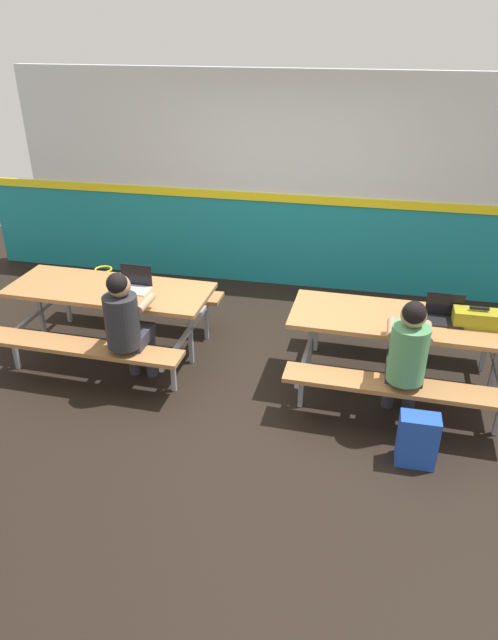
{
  "coord_description": "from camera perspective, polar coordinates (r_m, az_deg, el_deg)",
  "views": [
    {
      "loc": [
        1.0,
        -4.57,
        3.08
      ],
      "look_at": [
        0.0,
        0.11,
        0.55
      ],
      "focal_mm": 32.02,
      "sensor_mm": 36.0,
      "label": 1
    }
  ],
  "objects": [
    {
      "name": "tote_bag_bright",
      "position": [
        7.18,
        -14.14,
        3.26
      ],
      "size": [
        0.34,
        0.21,
        0.43
      ],
      "color": "yellow",
      "rests_on": "ground"
    },
    {
      "name": "picnic_table_right",
      "position": [
        5.3,
        15.06,
        -1.35
      ],
      "size": [
        2.03,
        1.6,
        0.74
      ],
      "color": "#9E6B3D",
      "rests_on": "ground"
    },
    {
      "name": "laptop_silver",
      "position": [
        5.68,
        -11.4,
        3.5
      ],
      "size": [
        0.33,
        0.23,
        0.22
      ],
      "color": "silver",
      "rests_on": "picnic_table_left"
    },
    {
      "name": "laptop_dark",
      "position": [
        5.27,
        18.9,
        0.45
      ],
      "size": [
        0.33,
        0.23,
        0.22
      ],
      "color": "black",
      "rests_on": "picnic_table_right"
    },
    {
      "name": "ground_plane",
      "position": [
        5.61,
        -0.23,
        -5.58
      ],
      "size": [
        10.0,
        10.0,
        0.02
      ],
      "primitive_type": "cube",
      "color": "black"
    },
    {
      "name": "backpack_dark",
      "position": [
        4.66,
        16.46,
        -11.41
      ],
      "size": [
        0.3,
        0.22,
        0.44
      ],
      "color": "#1E47B2",
      "rests_on": "ground"
    },
    {
      "name": "toolbox_grey",
      "position": [
        5.26,
        21.86,
        0.17
      ],
      "size": [
        0.4,
        0.18,
        0.18
      ],
      "color": "olive",
      "rests_on": "picnic_table_right"
    },
    {
      "name": "student_further",
      "position": [
        4.76,
        15.54,
        -3.21
      ],
      "size": [
        0.37,
        0.53,
        1.21
      ],
      "color": "#2D2D38",
      "rests_on": "ground"
    },
    {
      "name": "accent_backdrop",
      "position": [
        7.14,
        3.69,
        12.95
      ],
      "size": [
        8.0,
        0.14,
        2.6
      ],
      "color": "teal",
      "rests_on": "ground"
    },
    {
      "name": "picnic_table_left",
      "position": [
        5.85,
        -13.63,
        1.68
      ],
      "size": [
        2.03,
        1.6,
        0.74
      ],
      "color": "#9E6B3D",
      "rests_on": "ground"
    },
    {
      "name": "student_nearer",
      "position": [
        5.17,
        -12.16,
        -0.15
      ],
      "size": [
        0.37,
        0.53,
        1.21
      ],
      "color": "#2D2D38",
      "rests_on": "ground"
    }
  ]
}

